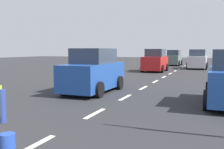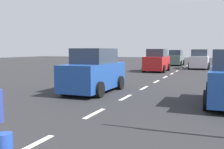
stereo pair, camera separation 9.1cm
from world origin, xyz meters
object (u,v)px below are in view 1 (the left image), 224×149
at_px(car_oncoming_lead, 93,72).
at_px(car_oncoming_third, 174,58).
at_px(car_oncoming_second, 155,61).
at_px(car_outgoing_far, 198,60).

bearing_deg(car_oncoming_lead, car_oncoming_third, 89.10).
height_order(car_oncoming_second, car_outgoing_far, car_oncoming_second).
relative_size(car_oncoming_lead, car_oncoming_third, 0.98).
bearing_deg(car_oncoming_second, car_outgoing_far, 56.58).
height_order(car_oncoming_lead, car_oncoming_third, car_oncoming_lead).
xyz_separation_m(car_oncoming_second, car_oncoming_third, (0.19, 10.55, -0.05)).
bearing_deg(car_outgoing_far, car_oncoming_third, 121.33).
height_order(car_oncoming_second, car_oncoming_third, car_oncoming_second).
height_order(car_oncoming_third, car_outgoing_far, car_outgoing_far).
distance_m(car_oncoming_third, car_outgoing_far, 6.25).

